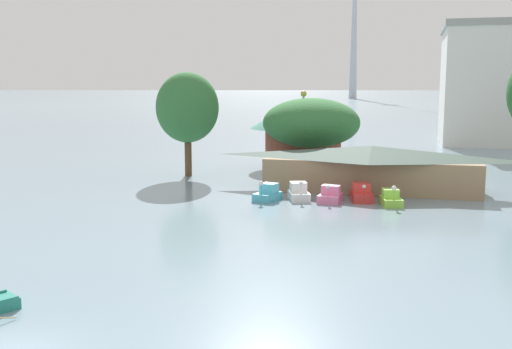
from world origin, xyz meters
TOP-DOWN VIEW (x-y plane):
  - pedal_boat_cyan at (2.30, 30.00)m, footprint 2.13×2.72m
  - pedal_boat_white at (4.68, 31.00)m, footprint 2.31×3.04m
  - pedal_boat_pink at (7.32, 30.62)m, footprint 1.87×2.39m
  - pedal_boat_red at (9.68, 31.89)m, footprint 2.23×3.24m
  - pedal_boat_lime at (12.06, 30.49)m, footprint 1.98×2.74m
  - boathouse at (10.11, 36.73)m, footprint 19.94×6.45m
  - green_roof_pavilion at (1.68, 50.04)m, footprint 11.94×11.94m
  - shoreline_tree_tall_left at (-8.67, 40.95)m, footprint 6.38×6.38m
  - shoreline_tree_mid at (3.47, 44.51)m, footprint 9.97×9.97m

SIDE VIEW (x-z plane):
  - pedal_boat_lime at x=12.06m, z-range -0.35..1.37m
  - pedal_boat_pink at x=7.32m, z-range -0.25..1.29m
  - pedal_boat_red at x=9.68m, z-range -0.20..1.30m
  - pedal_boat_white at x=4.68m, z-range -0.30..1.41m
  - pedal_boat_cyan at x=2.30m, z-range -0.32..1.43m
  - boathouse at x=10.11m, z-range 0.09..4.09m
  - green_roof_pavilion at x=1.68m, z-range 0.31..8.97m
  - shoreline_tree_mid at x=3.47m, z-range 1.44..9.42m
  - shoreline_tree_tall_left at x=-8.67m, z-range 1.70..12.30m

